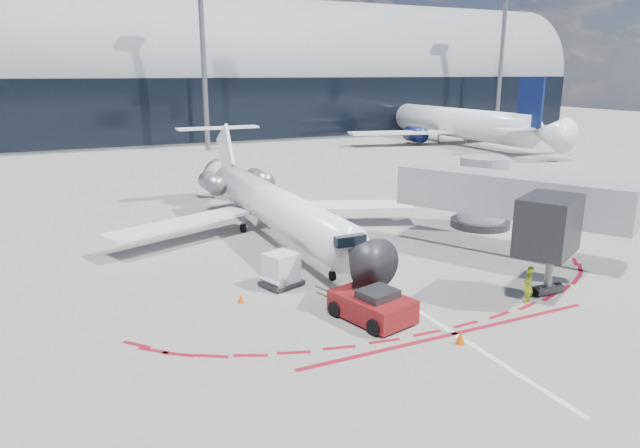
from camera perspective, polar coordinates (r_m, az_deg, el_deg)
name	(u,v)px	position (r m, az deg, el deg)	size (l,w,h in m)	color
ground	(330,254)	(33.22, 1.03, -3.06)	(260.00, 260.00, 0.00)	slate
apron_centerline	(316,245)	(34.94, -0.41, -2.13)	(0.25, 40.00, 0.01)	silver
apron_stop_bar	(455,334)	(24.15, 13.31, -10.63)	(14.00, 0.25, 0.01)	maroon
terminal_building	(146,84)	(94.39, -17.03, 13.25)	(150.00, 24.15, 24.00)	gray
jet_bridge	(501,199)	(35.46, 17.65, 2.42)	(10.03, 15.20, 4.90)	#94979C
light_mast_centre	(203,54)	(78.71, -11.60, 16.28)	(0.70, 0.70, 25.00)	slate
light_mast_east	(501,58)	(102.89, 17.68, 15.51)	(0.70, 0.70, 25.00)	slate
regional_jet	(268,202)	(36.87, -5.21, 2.18)	(20.93, 25.80, 6.46)	white
pushback_tug	(372,305)	(24.68, 5.26, -8.10)	(3.06, 5.61, 1.43)	#590C0D
ramp_worker	(528,285)	(27.85, 20.09, -5.71)	(0.64, 0.42, 1.75)	#AED916
uld_container	(281,270)	(28.22, -3.90, -4.60)	(2.21, 2.04, 1.69)	black
safety_cone_left	(241,298)	(26.63, -7.93, -7.38)	(0.31, 0.31, 0.43)	#E04604
safety_cone_right	(461,338)	(23.28, 13.88, -10.98)	(0.38, 0.38, 0.52)	#E04604
bg_airliner_1	(449,101)	(88.52, 12.80, 11.88)	(37.65, 39.86, 12.18)	white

